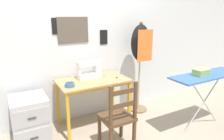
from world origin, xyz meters
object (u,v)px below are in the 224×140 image
at_px(storage_box, 201,72).
at_px(sewing_machine, 90,70).
at_px(filing_cabinet, 30,119).
at_px(ironing_board, 207,77).
at_px(thread_spool_near_machine, 105,76).
at_px(wooden_chair, 118,118).
at_px(dress_form, 140,47).
at_px(scissors, 118,78).
at_px(fabric_bowl, 70,85).

bearing_deg(storage_box, sewing_machine, 142.78).
distance_m(filing_cabinet, ironing_board, 2.59).
bearing_deg(ironing_board, storage_box, 176.27).
xyz_separation_m(thread_spool_near_machine, ironing_board, (1.24, -0.90, 0.05)).
relative_size(wooden_chair, ironing_board, 0.75).
xyz_separation_m(filing_cabinet, dress_form, (1.85, 0.04, 0.85)).
relative_size(scissors, storage_box, 0.60).
height_order(wooden_chair, storage_box, storage_box).
xyz_separation_m(fabric_bowl, scissors, (0.78, 0.01, -0.03)).
bearing_deg(sewing_machine, ironing_board, -34.66).
distance_m(sewing_machine, scissors, 0.46).
relative_size(sewing_machine, filing_cabinet, 0.59).
relative_size(filing_cabinet, ironing_board, 0.52).
relative_size(scissors, filing_cabinet, 0.21).
distance_m(sewing_machine, filing_cabinet, 1.09).
bearing_deg(scissors, thread_spool_near_machine, 142.64).
bearing_deg(ironing_board, scissors, 144.06).
xyz_separation_m(fabric_bowl, dress_form, (1.31, 0.18, 0.39)).
height_order(thread_spool_near_machine, filing_cabinet, thread_spool_near_machine).
xyz_separation_m(wooden_chair, ironing_board, (1.42, -0.18, 0.37)).
height_order(thread_spool_near_machine, wooden_chair, wooden_chair).
distance_m(fabric_bowl, wooden_chair, 0.79).
distance_m(filing_cabinet, storage_box, 2.48).
bearing_deg(filing_cabinet, ironing_board, -20.73).
height_order(dress_form, storage_box, dress_form).
relative_size(scissors, dress_form, 0.08).
height_order(scissors, filing_cabinet, scissors).
bearing_deg(storage_box, ironing_board, -3.73).
height_order(filing_cabinet, dress_form, dress_form).
bearing_deg(scissors, filing_cabinet, 174.38).
bearing_deg(ironing_board, wooden_chair, 172.79).
bearing_deg(storage_box, dress_form, 112.95).
xyz_separation_m(thread_spool_near_machine, storage_box, (1.10, -0.89, 0.14)).
distance_m(fabric_bowl, storage_box, 1.87).
distance_m(fabric_bowl, dress_form, 1.38).
bearing_deg(fabric_bowl, ironing_board, -22.35).
xyz_separation_m(fabric_bowl, storage_box, (1.71, -0.75, 0.13)).
height_order(sewing_machine, storage_box, sewing_machine).
distance_m(scissors, storage_box, 1.21).
bearing_deg(thread_spool_near_machine, ironing_board, -36.14).
relative_size(ironing_board, storage_box, 5.61).
xyz_separation_m(fabric_bowl, filing_cabinet, (-0.53, 0.14, -0.45)).
distance_m(sewing_machine, storage_box, 1.63).
xyz_separation_m(wooden_chair, filing_cabinet, (-0.96, 0.72, -0.12)).
bearing_deg(sewing_machine, scissors, -30.83).
relative_size(wooden_chair, storage_box, 4.23).
bearing_deg(scissors, dress_form, 17.54).
bearing_deg(wooden_chair, thread_spool_near_machine, 75.80).
relative_size(fabric_bowl, thread_spool_near_machine, 3.00).
bearing_deg(ironing_board, thread_spool_near_machine, 143.86).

